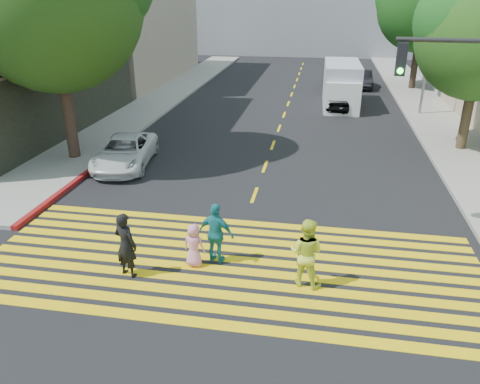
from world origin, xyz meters
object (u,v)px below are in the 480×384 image
(tree_right_far, at_px, (425,1))
(pedestrian_extra, at_px, (216,234))
(dark_car_parked, at_px, (362,79))
(white_sedan, at_px, (125,152))
(pedestrian_woman, at_px, (306,253))
(pedestrian_child, at_px, (194,245))
(white_van, at_px, (341,86))
(pedestrian_man, at_px, (126,245))
(silver_car, at_px, (337,76))
(dark_car_near, at_px, (340,99))

(tree_right_far, distance_m, pedestrian_extra, 27.86)
(tree_right_far, distance_m, dark_car_parked, 6.62)
(pedestrian_extra, distance_m, white_sedan, 8.64)
(pedestrian_woman, xyz_separation_m, white_sedan, (-7.83, 7.37, -0.28))
(pedestrian_child, xyz_separation_m, white_van, (4.19, 19.75, 0.66))
(pedestrian_man, bearing_deg, tree_right_far, -93.29)
(pedestrian_child, xyz_separation_m, white_sedan, (-4.88, 7.01, 0.01))
(pedestrian_child, height_order, white_sedan, white_sedan)
(pedestrian_man, relative_size, pedestrian_extra, 1.03)
(pedestrian_man, bearing_deg, pedestrian_child, -135.26)
(pedestrian_man, height_order, silver_car, pedestrian_man)
(dark_car_parked, bearing_deg, dark_car_near, -104.70)
(white_sedan, bearing_deg, white_van, 46.59)
(pedestrian_extra, height_order, dark_car_parked, pedestrian_extra)
(pedestrian_child, height_order, silver_car, silver_car)
(pedestrian_woman, relative_size, white_van, 0.32)
(dark_car_near, bearing_deg, tree_right_far, -122.18)
(silver_car, bearing_deg, pedestrian_extra, 81.03)
(pedestrian_man, xyz_separation_m, white_van, (5.76, 20.50, 0.38))
(tree_right_far, bearing_deg, white_sedan, -127.18)
(pedestrian_man, relative_size, pedestrian_woman, 0.98)
(white_sedan, height_order, silver_car, silver_car)
(white_sedan, distance_m, silver_car, 21.94)
(pedestrian_extra, relative_size, white_sedan, 0.38)
(pedestrian_child, relative_size, dark_car_near, 0.32)
(pedestrian_extra, distance_m, white_van, 19.80)
(pedestrian_extra, bearing_deg, pedestrian_man, 39.86)
(pedestrian_woman, bearing_deg, pedestrian_child, 7.95)
(tree_right_far, bearing_deg, dark_car_parked, 174.99)
(dark_car_parked, bearing_deg, pedestrian_child, -103.91)
(pedestrian_woman, xyz_separation_m, pedestrian_child, (-2.95, 0.36, -0.29))
(tree_right_far, distance_m, white_sedan, 24.59)
(pedestrian_woman, bearing_deg, tree_right_far, -89.18)
(white_sedan, height_order, white_van, white_van)
(white_sedan, bearing_deg, dark_car_near, 44.85)
(pedestrian_woman, height_order, dark_car_parked, pedestrian_woman)
(pedestrian_extra, xyz_separation_m, white_van, (3.65, 19.46, 0.41))
(pedestrian_extra, xyz_separation_m, silver_car, (3.50, 26.76, -0.14))
(dark_car_parked, bearing_deg, silver_car, 160.40)
(tree_right_far, height_order, dark_car_near, tree_right_far)
(tree_right_far, bearing_deg, pedestrian_extra, -109.34)
(white_sedan, distance_m, white_van, 15.65)
(pedestrian_woman, distance_m, dark_car_near, 19.27)
(pedestrian_child, bearing_deg, white_van, -90.87)
(silver_car, bearing_deg, pedestrian_woman, 86.19)
(dark_car_near, bearing_deg, pedestrian_man, 78.81)
(pedestrian_extra, bearing_deg, white_sedan, -37.37)
(tree_right_far, height_order, pedestrian_man, tree_right_far)
(dark_car_near, distance_m, dark_car_parked, 7.78)
(pedestrian_child, distance_m, silver_car, 27.35)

